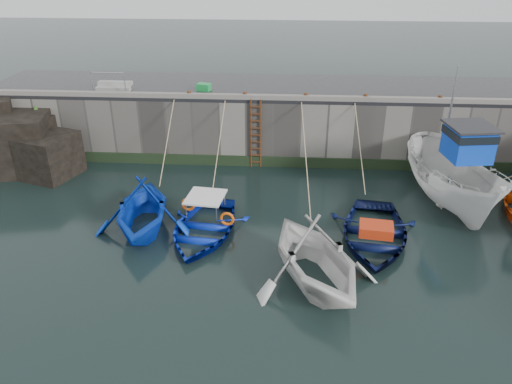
# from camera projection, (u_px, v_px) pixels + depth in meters

# --- Properties ---
(ground) EXTENTS (120.00, 120.00, 0.00)m
(ground) POSITION_uv_depth(u_px,v_px,m) (302.00, 306.00, 14.30)
(ground) COLOR black
(ground) RESTS_ON ground
(quay_back) EXTENTS (30.00, 5.00, 3.00)m
(quay_back) POSITION_uv_depth(u_px,v_px,m) (299.00, 119.00, 24.79)
(quay_back) COLOR slate
(quay_back) RESTS_ON ground
(road_back) EXTENTS (30.00, 5.00, 0.16)m
(road_back) POSITION_uv_depth(u_px,v_px,m) (300.00, 88.00, 24.08)
(road_back) COLOR black
(road_back) RESTS_ON quay_back
(kerb_back) EXTENTS (30.00, 0.30, 0.20)m
(kerb_back) POSITION_uv_depth(u_px,v_px,m) (301.00, 98.00, 21.91)
(kerb_back) COLOR slate
(kerb_back) RESTS_ON road_back
(algae_back) EXTENTS (30.00, 0.08, 0.50)m
(algae_back) POSITION_uv_depth(u_px,v_px,m) (299.00, 162.00, 23.08)
(algae_back) COLOR black
(algae_back) RESTS_ON ground
(rock_outcrop) EXTENTS (5.85, 4.24, 3.41)m
(rock_outcrop) POSITION_uv_depth(u_px,v_px,m) (15.00, 142.00, 22.64)
(rock_outcrop) COLOR black
(rock_outcrop) RESTS_ON ground
(ladder) EXTENTS (0.51, 0.08, 3.20)m
(ladder) POSITION_uv_depth(u_px,v_px,m) (256.00, 134.00, 22.56)
(ladder) COLOR #3F1E0F
(ladder) RESTS_ON ground
(boat_near_white) EXTENTS (4.23, 4.74, 2.27)m
(boat_near_white) POSITION_uv_depth(u_px,v_px,m) (144.00, 229.00, 18.21)
(boat_near_white) COLOR blue
(boat_near_white) RESTS_ON ground
(boat_near_white_rope) EXTENTS (0.04, 4.36, 3.10)m
(boat_near_white_rope) POSITION_uv_depth(u_px,v_px,m) (170.00, 179.00, 22.00)
(boat_near_white_rope) COLOR tan
(boat_near_white_rope) RESTS_ON ground
(boat_near_blue) EXTENTS (3.67, 4.79, 0.92)m
(boat_near_blue) POSITION_uv_depth(u_px,v_px,m) (203.00, 233.00, 17.94)
(boat_near_blue) COLOR #0B27B1
(boat_near_blue) RESTS_ON ground
(boat_near_blue_rope) EXTENTS (0.04, 4.48, 3.10)m
(boat_near_blue_rope) POSITION_uv_depth(u_px,v_px,m) (219.00, 182.00, 21.80)
(boat_near_blue_rope) COLOR tan
(boat_near_blue_rope) RESTS_ON ground
(boat_near_blacktrim) EXTENTS (5.70, 6.04, 2.52)m
(boat_near_blacktrim) POSITION_uv_depth(u_px,v_px,m) (313.00, 282.00, 15.32)
(boat_near_blacktrim) COLOR silver
(boat_near_blacktrim) RESTS_ON ground
(boat_near_blacktrim_rope) EXTENTS (0.04, 6.84, 3.10)m
(boat_near_blacktrim_rope) POSITION_uv_depth(u_px,v_px,m) (308.00, 198.00, 20.38)
(boat_near_blacktrim_rope) COLOR tan
(boat_near_blacktrim_rope) RESTS_ON ground
(boat_near_navy) EXTENTS (4.01, 5.18, 0.99)m
(boat_near_navy) POSITION_uv_depth(u_px,v_px,m) (373.00, 239.00, 17.56)
(boat_near_navy) COLOR #09123D
(boat_near_navy) RESTS_ON ground
(boat_near_navy_rope) EXTENTS (0.04, 4.50, 3.10)m
(boat_near_navy_rope) POSITION_uv_depth(u_px,v_px,m) (359.00, 186.00, 21.43)
(boat_near_navy_rope) COLOR tan
(boat_near_navy_rope) RESTS_ON ground
(boat_far_white) EXTENTS (3.38, 6.86, 5.54)m
(boat_far_white) POSITION_uv_depth(u_px,v_px,m) (453.00, 179.00, 19.50)
(boat_far_white) COLOR silver
(boat_far_white) RESTS_ON ground
(fish_crate) EXTENTS (0.69, 0.57, 0.33)m
(fish_crate) POSITION_uv_depth(u_px,v_px,m) (204.00, 87.00, 23.29)
(fish_crate) COLOR green
(fish_crate) RESTS_ON road_back
(railing) EXTENTS (1.60, 1.05, 1.00)m
(railing) POSITION_uv_depth(u_px,v_px,m) (114.00, 86.00, 23.36)
(railing) COLOR #A5A8AD
(railing) RESTS_ON road_back
(bollard_a) EXTENTS (0.18, 0.18, 0.28)m
(bollard_a) POSITION_uv_depth(u_px,v_px,m) (189.00, 94.00, 22.27)
(bollard_a) COLOR #3F1E0F
(bollard_a) RESTS_ON road_back
(bollard_b) EXTENTS (0.18, 0.18, 0.28)m
(bollard_b) POSITION_uv_depth(u_px,v_px,m) (245.00, 95.00, 22.12)
(bollard_b) COLOR #3F1E0F
(bollard_b) RESTS_ON road_back
(bollard_c) EXTENTS (0.18, 0.18, 0.28)m
(bollard_c) POSITION_uv_depth(u_px,v_px,m) (306.00, 96.00, 21.96)
(bollard_c) COLOR #3F1E0F
(bollard_c) RESTS_ON road_back
(bollard_d) EXTENTS (0.18, 0.18, 0.28)m
(bollard_d) POSITION_uv_depth(u_px,v_px,m) (365.00, 97.00, 21.81)
(bollard_d) COLOR #3F1E0F
(bollard_d) RESTS_ON road_back
(bollard_e) EXTENTS (0.18, 0.18, 0.28)m
(bollard_e) POSITION_uv_depth(u_px,v_px,m) (440.00, 99.00, 21.62)
(bollard_e) COLOR #3F1E0F
(bollard_e) RESTS_ON road_back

